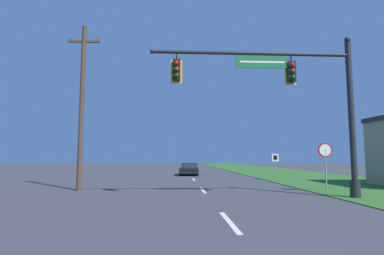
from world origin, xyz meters
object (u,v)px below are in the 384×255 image
Objects in this scene: route_sign_post at (275,161)px; car_ahead at (189,169)px; stop_sign at (325,156)px; signal_mast at (301,98)px; utility_pole_near at (82,103)px.

car_ahead is at bearing 132.04° from route_sign_post.
stop_sign is at bearing -91.32° from route_sign_post.
signal_mast reaches higher than stop_sign.
route_sign_post is at bearing 88.68° from stop_sign.
stop_sign is 8.38m from route_sign_post.
route_sign_post is at bearing 27.00° from utility_pole_near.
signal_mast is 11.53m from utility_pole_near.
car_ahead is at bearing 64.34° from utility_pole_near.
route_sign_post reaches higher than car_ahead.
signal_mast reaches higher than car_ahead.
utility_pole_near is (-13.21, -6.73, 3.27)m from route_sign_post.
signal_mast is 4.57× the size of route_sign_post.
utility_pole_near is at bearing -115.66° from car_ahead.
signal_mast is 18.73m from car_ahead.
route_sign_post is at bearing 77.46° from signal_mast.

